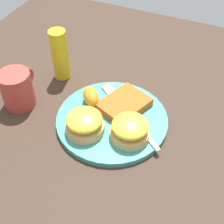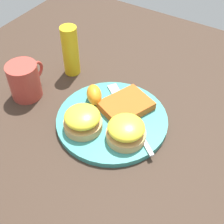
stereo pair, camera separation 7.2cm
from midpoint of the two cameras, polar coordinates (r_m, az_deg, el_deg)
The scene contains 9 objects.
ground_plane at distance 0.75m, azimuth -2.77°, elevation -1.97°, with size 1.10×1.10×0.00m, color #38281E.
plate at distance 0.74m, azimuth -2.78°, elevation -1.61°, with size 0.26×0.26×0.01m, color teal.
sandwich_benedict_left at distance 0.70m, azimuth -8.01°, elevation -2.14°, with size 0.09×0.09×0.05m.
sandwich_benedict_right at distance 0.68m, azimuth 0.25°, elevation -3.28°, with size 0.09×0.09×0.05m.
hashbrown_patty at distance 0.75m, azimuth -0.53°, elevation 1.30°, with size 0.11×0.09×0.02m, color #BB551C.
orange_wedge at distance 0.76m, azimuth -6.61°, elevation 2.68°, with size 0.06×0.04×0.04m, color orange.
fork at distance 0.75m, azimuth -0.24°, elevation 0.17°, with size 0.16×0.20×0.00m.
cup at distance 0.81m, azimuth -19.41°, elevation 3.87°, with size 0.11×0.08×0.09m.
condiment_bottle at distance 0.85m, azimuth -11.97°, elevation 10.11°, with size 0.04×0.04×0.14m, color gold.
Camera 1 is at (-0.46, -0.21, 0.55)m, focal length 50.00 mm.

